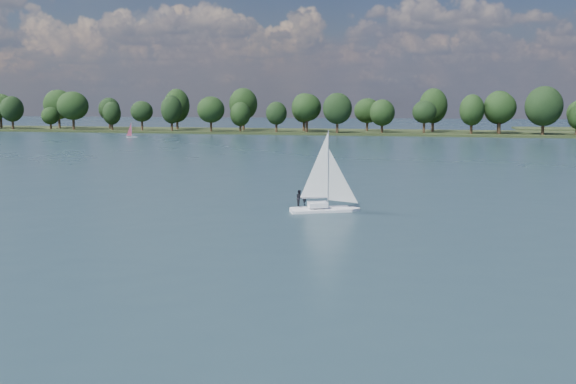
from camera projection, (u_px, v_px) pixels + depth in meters
The scene contains 5 objects.
ground at pixel (335, 159), 126.43m from camera, with size 700.00×700.00×0.00m, color #233342.
far_shore at pixel (385, 133), 234.27m from camera, with size 660.00×40.00×1.50m, color black.
sailboat at pixel (321, 188), 64.55m from camera, with size 6.71×4.42×8.63m.
dinghy_pink at pixel (132, 134), 205.48m from camera, with size 3.16×3.12×5.10m.
treeline at pixel (358, 111), 231.77m from camera, with size 562.53×73.87×18.42m.
Camera 1 is at (20.69, -24.76, 10.90)m, focal length 40.00 mm.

